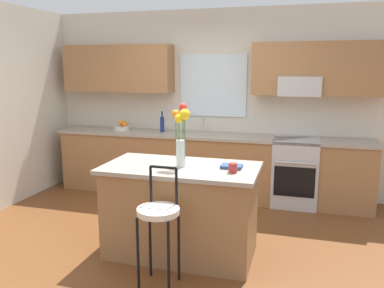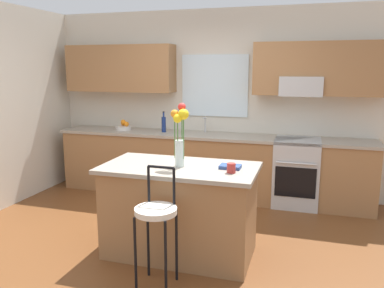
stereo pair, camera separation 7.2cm
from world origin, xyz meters
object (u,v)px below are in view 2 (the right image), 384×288
at_px(oven_range, 296,172).
at_px(cookbook, 230,167).
at_px(bar_stool_near, 156,216).
at_px(bottle_olive_oil, 164,124).
at_px(fruit_bowl_oranges, 124,127).
at_px(flower_vase, 180,132).
at_px(mug_ceramic, 231,168).
at_px(kitchen_island, 180,210).

bearing_deg(oven_range, cookbook, -107.74).
relative_size(bar_stool_near, bottle_olive_oil, 3.37).
height_order(fruit_bowl_oranges, bottle_olive_oil, bottle_olive_oil).
height_order(cookbook, bottle_olive_oil, bottle_olive_oil).
xyz_separation_m(oven_range, bar_stool_near, (-1.06, -2.46, 0.18)).
xyz_separation_m(oven_range, flower_vase, (-1.05, -1.85, 0.80)).
height_order(flower_vase, bottle_olive_oil, flower_vase).
relative_size(mug_ceramic, fruit_bowl_oranges, 0.38).
bearing_deg(flower_vase, oven_range, 60.41).
bearing_deg(bar_stool_near, flower_vase, 88.85).
bearing_deg(bottle_olive_oil, cookbook, -52.79).
bearing_deg(mug_ceramic, oven_range, 74.72).
bearing_deg(flower_vase, kitchen_island, 122.95).
bearing_deg(bottle_olive_oil, flower_vase, -64.69).
distance_m(bar_stool_near, flower_vase, 0.87).
bearing_deg(oven_range, kitchen_island, -120.13).
relative_size(oven_range, mug_ceramic, 10.22).
distance_m(oven_range, cookbook, 1.93).
bearing_deg(oven_range, bottle_olive_oil, 179.27).
distance_m(cookbook, bottle_olive_oil, 2.27).
bearing_deg(bar_stool_near, mug_ceramic, 44.06).
height_order(flower_vase, fruit_bowl_oranges, flower_vase).
bearing_deg(fruit_bowl_oranges, flower_vase, -50.51).
bearing_deg(cookbook, oven_range, 72.26).
bearing_deg(mug_ceramic, kitchen_island, 168.86).
relative_size(mug_ceramic, bottle_olive_oil, 0.29).
xyz_separation_m(kitchen_island, bar_stool_near, (-0.00, -0.62, 0.17)).
bearing_deg(bottle_olive_oil, bar_stool_near, -70.56).
xyz_separation_m(bar_stool_near, mug_ceramic, (0.53, 0.52, 0.33)).
relative_size(kitchen_island, fruit_bowl_oranges, 6.34).
bearing_deg(bottle_olive_oil, oven_range, -0.73).
xyz_separation_m(mug_ceramic, bottle_olive_oil, (-1.41, 1.96, 0.08)).
bearing_deg(flower_vase, bar_stool_near, -91.15).
xyz_separation_m(kitchen_island, cookbook, (0.49, 0.05, 0.47)).
height_order(flower_vase, mug_ceramic, flower_vase).
bearing_deg(mug_ceramic, bottle_olive_oil, 125.68).
bearing_deg(oven_range, fruit_bowl_oranges, 179.38).
distance_m(kitchen_island, fruit_bowl_oranges, 2.47).
height_order(cookbook, fruit_bowl_oranges, fruit_bowl_oranges).
height_order(kitchen_island, fruit_bowl_oranges, fruit_bowl_oranges).
xyz_separation_m(oven_range, cookbook, (-0.57, -1.78, 0.48)).
relative_size(fruit_bowl_oranges, bottle_olive_oil, 0.78).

